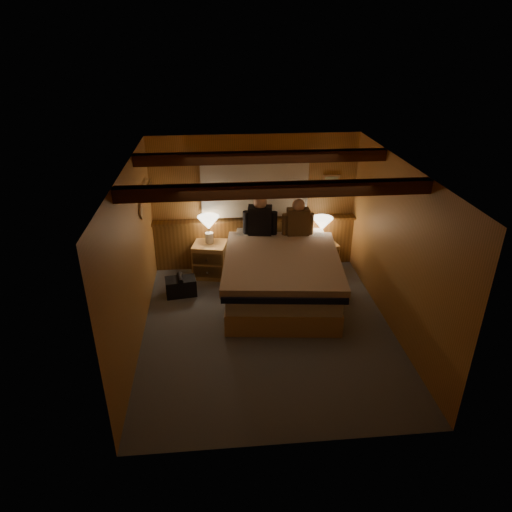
{
  "coord_description": "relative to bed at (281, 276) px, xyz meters",
  "views": [
    {
      "loc": [
        -0.68,
        -5.5,
        3.92
      ],
      "look_at": [
        -0.13,
        0.4,
        0.99
      ],
      "focal_mm": 32.0,
      "sensor_mm": 36.0,
      "label": 1
    }
  ],
  "objects": [
    {
      "name": "wall_left",
      "position": [
        -2.12,
        -0.84,
        0.79
      ],
      "size": [
        0.0,
        4.2,
        4.2
      ],
      "primitive_type": "plane",
      "rotation": [
        1.57,
        0.0,
        1.57
      ],
      "color": "#B47840",
      "rests_on": "floor"
    },
    {
      "name": "person_left",
      "position": [
        -0.26,
        0.85,
        0.65
      ],
      "size": [
        0.58,
        0.29,
        0.72
      ],
      "rotation": [
        0.0,
        0.0,
        -0.15
      ],
      "color": "black",
      "rests_on": "bed"
    },
    {
      "name": "bed",
      "position": [
        0.0,
        0.0,
        0.0
      ],
      "size": [
        1.98,
        2.46,
        0.78
      ],
      "rotation": [
        0.0,
        0.0,
        -0.11
      ],
      "color": "tan",
      "rests_on": "floor"
    },
    {
      "name": "curtain_window",
      "position": [
        -0.32,
        1.19,
        1.12
      ],
      "size": [
        2.18,
        0.09,
        1.11
      ],
      "color": "#472211",
      "rests_on": "wall_back"
    },
    {
      "name": "coat_rail",
      "position": [
        -2.04,
        0.73,
        1.26
      ],
      "size": [
        0.05,
        0.55,
        0.24
      ],
      "color": "silver",
      "rests_on": "wall_left"
    },
    {
      "name": "floor",
      "position": [
        -0.32,
        -0.84,
        -0.41
      ],
      "size": [
        4.2,
        4.2,
        0.0
      ],
      "primitive_type": "plane",
      "color": "#4A4F58",
      "rests_on": "ground"
    },
    {
      "name": "lamp_left",
      "position": [
        -1.14,
        0.93,
        0.55
      ],
      "size": [
        0.37,
        0.37,
        0.49
      ],
      "color": "silver",
      "rests_on": "nightstand_left"
    },
    {
      "name": "lamp_right",
      "position": [
        0.85,
        0.96,
        0.44
      ],
      "size": [
        0.37,
        0.37,
        0.48
      ],
      "color": "silver",
      "rests_on": "nightstand_right"
    },
    {
      "name": "person_right",
      "position": [
        0.38,
        0.78,
        0.63
      ],
      "size": [
        0.55,
        0.22,
        0.66
      ],
      "rotation": [
        0.0,
        0.0,
        -0.02
      ],
      "color": "#533A21",
      "rests_on": "bed"
    },
    {
      "name": "wall_right",
      "position": [
        1.48,
        -0.84,
        0.79
      ],
      "size": [
        0.0,
        4.2,
        4.2
      ],
      "primitive_type": "plane",
      "rotation": [
        1.57,
        0.0,
        -1.57
      ],
      "color": "#B47840",
      "rests_on": "floor"
    },
    {
      "name": "nightstand_right",
      "position": [
        0.89,
        0.92,
        -0.15
      ],
      "size": [
        0.54,
        0.51,
        0.51
      ],
      "rotation": [
        0.0,
        0.0,
        0.21
      ],
      "color": "tan",
      "rests_on": "floor"
    },
    {
      "name": "wall_back",
      "position": [
        -0.32,
        1.26,
        0.79
      ],
      "size": [
        3.6,
        0.0,
        3.6
      ],
      "primitive_type": "plane",
      "rotation": [
        1.57,
        0.0,
        0.0
      ],
      "color": "#B47840",
      "rests_on": "floor"
    },
    {
      "name": "duffel_bag",
      "position": [
        -1.63,
        0.25,
        -0.25
      ],
      "size": [
        0.53,
        0.36,
        0.35
      ],
      "rotation": [
        0.0,
        0.0,
        0.14
      ],
      "color": "black",
      "rests_on": "floor"
    },
    {
      "name": "framed_print",
      "position": [
        1.03,
        1.24,
        1.14
      ],
      "size": [
        0.3,
        0.04,
        0.25
      ],
      "color": "tan",
      "rests_on": "wall_back"
    },
    {
      "name": "ceiling",
      "position": [
        -0.32,
        -0.84,
        1.99
      ],
      "size": [
        4.2,
        4.2,
        0.0
      ],
      "primitive_type": "plane",
      "rotation": [
        3.14,
        0.0,
        0.0
      ],
      "color": "#CD864D",
      "rests_on": "wall_back"
    },
    {
      "name": "ceiling_beams",
      "position": [
        -0.32,
        -0.69,
        1.9
      ],
      "size": [
        3.6,
        1.65,
        0.16
      ],
      "color": "#472211",
      "rests_on": "ceiling"
    },
    {
      "name": "wainscot",
      "position": [
        -0.32,
        1.19,
        0.08
      ],
      "size": [
        3.6,
        0.23,
        0.94
      ],
      "color": "brown",
      "rests_on": "wall_back"
    },
    {
      "name": "wall_front",
      "position": [
        -0.32,
        -2.94,
        0.79
      ],
      "size": [
        3.6,
        0.0,
        3.6
      ],
      "primitive_type": "plane",
      "rotation": [
        -1.57,
        0.0,
        0.0
      ],
      "color": "#B47840",
      "rests_on": "floor"
    },
    {
      "name": "nightstand_left",
      "position": [
        -1.13,
        0.88,
        -0.1
      ],
      "size": [
        0.65,
        0.61,
        0.61
      ],
      "rotation": [
        0.0,
        0.0,
        -0.21
      ],
      "color": "tan",
      "rests_on": "floor"
    }
  ]
}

